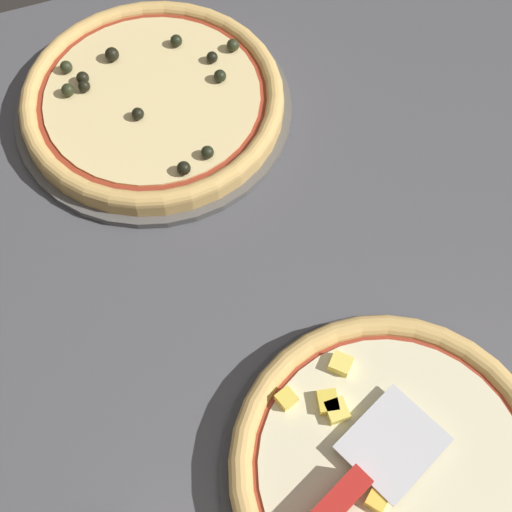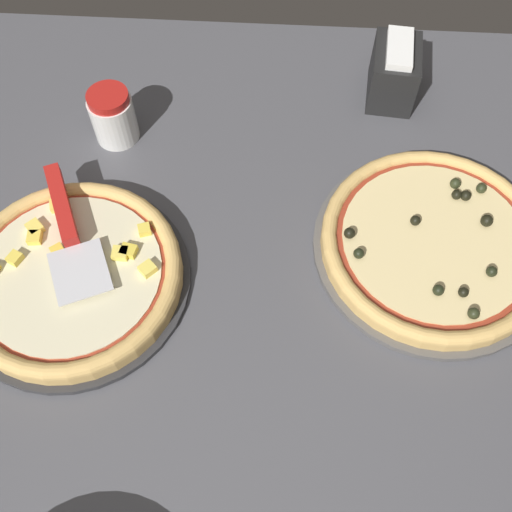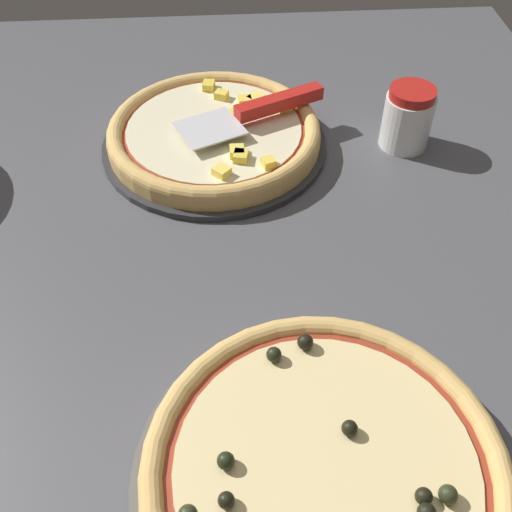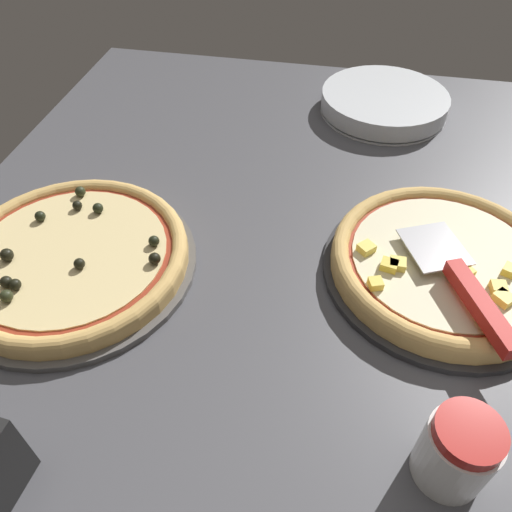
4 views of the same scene
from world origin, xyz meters
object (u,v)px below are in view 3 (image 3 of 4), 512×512
object	(u,v)px
serving_spatula	(266,107)
parmesan_shaker	(408,118)
pizza_back	(326,469)
pizza_front	(214,132)

from	to	relation	value
serving_spatula	parmesan_shaker	bearing A→B (deg)	171.62
pizza_back	serving_spatula	xyz separation A→B (cm)	(1.01, -53.74, 2.95)
pizza_back	pizza_front	bearing A→B (deg)	-80.43
serving_spatula	pizza_back	bearing A→B (deg)	91.07
pizza_front	pizza_back	xyz separation A→B (cm)	(-8.74, 51.89, -0.19)
serving_spatula	pizza_front	bearing A→B (deg)	13.51
pizza_front	pizza_back	size ratio (longest dim) A/B	0.95
pizza_front	parmesan_shaker	size ratio (longest dim) A/B	3.37
pizza_back	parmesan_shaker	distance (cm)	54.40
parmesan_shaker	serving_spatula	bearing A→B (deg)	-8.38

